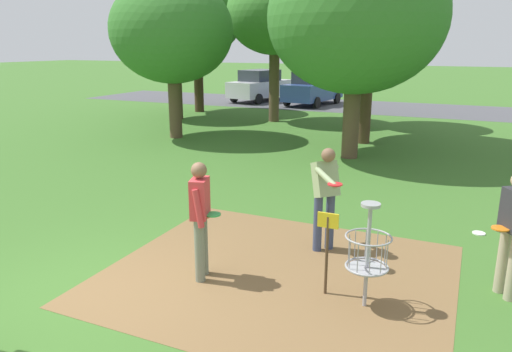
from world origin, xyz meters
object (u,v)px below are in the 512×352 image
(player_waiting_right, at_px, (201,214))
(tree_far_right, at_px, (275,14))
(disc_golf_basket, at_px, (363,250))
(tree_mid_right, at_px, (175,43))
(frisbee_far_left, at_px, (479,233))
(parked_car_leftmost, at_px, (260,86))
(tree_far_center, at_px, (356,18))
(player_throwing, at_px, (325,192))
(tree_near_left, at_px, (197,17))
(tree_mid_center, at_px, (369,13))
(parked_car_center_left, at_px, (313,88))
(tree_mid_left, at_px, (172,31))

(player_waiting_right, relative_size, tree_far_right, 0.27)
(disc_golf_basket, bearing_deg, tree_mid_right, 130.92)
(tree_far_right, bearing_deg, frisbee_far_left, -52.11)
(player_waiting_right, distance_m, frisbee_far_left, 5.12)
(disc_golf_basket, bearing_deg, parked_car_leftmost, 117.01)
(player_waiting_right, relative_size, tree_far_center, 0.28)
(tree_far_right, relative_size, parked_car_leftmost, 1.39)
(player_throwing, xyz_separation_m, tree_near_left, (-10.61, 13.90, 3.58))
(tree_near_left, xyz_separation_m, tree_far_center, (9.37, -7.07, -0.59))
(frisbee_far_left, distance_m, tree_mid_center, 12.83)
(tree_far_center, xyz_separation_m, parked_car_center_left, (-5.04, 12.12, -3.06))
(tree_mid_right, bearing_deg, player_waiting_right, -55.67)
(frisbee_far_left, distance_m, tree_mid_right, 16.14)
(tree_far_center, bearing_deg, player_waiting_right, -90.54)
(frisbee_far_left, height_order, parked_car_leftmost, parked_car_leftmost)
(frisbee_far_left, xyz_separation_m, tree_mid_right, (-12.55, 9.58, 3.32))
(tree_mid_right, bearing_deg, disc_golf_basket, -49.08)
(player_throwing, distance_m, tree_far_center, 7.56)
(frisbee_far_left, distance_m, tree_far_center, 7.32)
(tree_near_left, height_order, parked_car_leftmost, tree_near_left)
(player_throwing, bearing_deg, tree_mid_left, 136.13)
(parked_car_leftmost, bearing_deg, player_throwing, -63.41)
(tree_near_left, xyz_separation_m, tree_mid_left, (2.86, -6.45, -0.86))
(tree_mid_right, distance_m, parked_car_leftmost, 8.36)
(player_throwing, bearing_deg, tree_mid_center, 99.47)
(disc_golf_basket, xyz_separation_m, tree_mid_left, (-8.68, 8.92, 2.96))
(player_waiting_right, height_order, frisbee_far_left, player_waiting_right)
(tree_mid_left, relative_size, parked_car_center_left, 1.25)
(tree_mid_center, bearing_deg, player_throwing, -80.53)
(disc_golf_basket, xyz_separation_m, tree_mid_right, (-11.15, 12.87, 2.57))
(parked_car_leftmost, bearing_deg, disc_golf_basket, -62.99)
(player_throwing, xyz_separation_m, tree_far_center, (-1.23, 6.83, 2.99))
(tree_near_left, bearing_deg, disc_golf_basket, -53.11)
(player_waiting_right, height_order, parked_car_leftmost, parked_car_leftmost)
(tree_far_center, height_order, parked_car_leftmost, tree_far_center)
(tree_far_right, bearing_deg, tree_near_left, 163.02)
(player_waiting_right, bearing_deg, tree_far_right, 108.26)
(disc_golf_basket, bearing_deg, tree_mid_center, 102.08)
(player_waiting_right, relative_size, parked_car_leftmost, 0.38)
(tree_near_left, relative_size, parked_car_leftmost, 1.44)
(tree_near_left, distance_m, parked_car_leftmost, 6.65)
(player_throwing, relative_size, tree_near_left, 0.26)
(player_waiting_right, bearing_deg, tree_far_center, 89.46)
(tree_near_left, height_order, tree_far_right, tree_near_left)
(player_throwing, bearing_deg, tree_mid_right, 131.91)
(frisbee_far_left, relative_size, tree_mid_left, 0.04)
(frisbee_far_left, distance_m, tree_mid_left, 12.13)
(tree_mid_left, distance_m, tree_far_right, 5.40)
(tree_near_left, bearing_deg, parked_car_leftmost, 80.63)
(player_throwing, distance_m, tree_near_left, 17.85)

